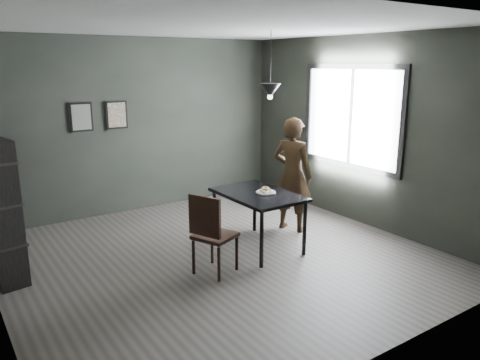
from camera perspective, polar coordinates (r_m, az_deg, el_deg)
ground at (r=6.01m, az=-2.53°, el=-9.37°), size 5.00×5.00×0.00m
back_wall at (r=7.82m, az=-12.37°, el=6.48°), size 5.00×0.10×2.80m
ceiling at (r=5.53m, az=-2.85°, el=18.29°), size 5.00×5.00×0.02m
window_assembly at (r=7.30m, az=13.35°, el=7.49°), size 0.04×1.96×1.56m
cafe_table at (r=6.10m, az=2.21°, el=-2.31°), size 0.80×1.20×0.75m
white_plate at (r=6.07m, az=3.16°, el=-1.57°), size 0.23×0.23×0.01m
donut_pile at (r=6.06m, az=3.16°, el=-1.27°), size 0.17×0.17×0.08m
woman at (r=6.77m, az=6.41°, el=0.65°), size 0.60×0.71×1.66m
wood_chair at (r=5.35m, az=-3.62°, el=-6.06°), size 0.55×0.55×0.97m
shelf_unit at (r=5.70m, az=-27.16°, el=-3.67°), size 0.38×0.58×1.61m
pendant_lamp at (r=6.09m, az=3.70°, el=10.85°), size 0.28×0.28×0.86m
framed_print_left at (r=7.48m, az=-18.80°, el=7.27°), size 0.34×0.04×0.44m
framed_print_right at (r=7.65m, az=-14.81°, el=7.68°), size 0.34×0.04×0.44m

